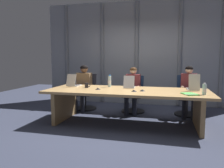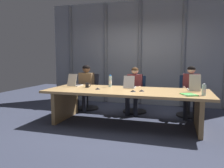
# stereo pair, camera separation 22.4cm
# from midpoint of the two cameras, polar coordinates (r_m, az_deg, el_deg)

# --- Properties ---
(ground_plane) EXTENTS (11.66, 11.66, 0.00)m
(ground_plane) POSITION_cam_midpoint_polar(r_m,az_deg,el_deg) (4.70, 2.46, -10.33)
(ground_plane) COLOR #383D51
(conference_table) EXTENTS (3.35, 1.27, 0.73)m
(conference_table) POSITION_cam_midpoint_polar(r_m,az_deg,el_deg) (4.57, 2.49, -3.41)
(conference_table) COLOR tan
(conference_table) RESTS_ON ground_plane
(curtain_backdrop) EXTENTS (5.83, 0.17, 3.07)m
(curtain_backdrop) POSITION_cam_midpoint_polar(r_m,az_deg,el_deg) (6.61, 6.27, 8.04)
(curtain_backdrop) COLOR gray
(curtain_backdrop) RESTS_ON ground_plane
(laptop_left_end) EXTENTS (0.24, 0.42, 0.29)m
(laptop_left_end) POSITION_cam_midpoint_polar(r_m,az_deg,el_deg) (5.23, -11.18, 0.05)
(laptop_left_end) COLOR beige
(laptop_left_end) RESTS_ON conference_table
(laptop_left_mid) EXTENTS (0.26, 0.42, 0.28)m
(laptop_left_mid) POSITION_cam_midpoint_polar(r_m,az_deg,el_deg) (4.83, 3.30, -0.40)
(laptop_left_mid) COLOR #BCBCC1
(laptop_left_mid) RESTS_ON conference_table
(laptop_center) EXTENTS (0.24, 0.42, 0.34)m
(laptop_center) POSITION_cam_midpoint_polar(r_m,az_deg,el_deg) (4.77, 19.22, -0.74)
(laptop_center) COLOR beige
(laptop_center) RESTS_ON conference_table
(office_chair_left_end) EXTENTS (0.60, 0.60, 0.95)m
(office_chair_left_end) POSITION_cam_midpoint_polar(r_m,az_deg,el_deg) (6.02, -7.86, -3.07)
(office_chair_left_end) COLOR #2D2D38
(office_chair_left_end) RESTS_ON ground_plane
(office_chair_left_mid) EXTENTS (0.60, 0.60, 0.93)m
(office_chair_left_mid) POSITION_cam_midpoint_polar(r_m,az_deg,el_deg) (5.67, 4.53, -3.70)
(office_chair_left_mid) COLOR navy
(office_chair_left_mid) RESTS_ON ground_plane
(office_chair_center) EXTENTS (0.60, 0.60, 0.96)m
(office_chair_center) POSITION_cam_midpoint_polar(r_m,az_deg,el_deg) (5.61, 17.97, -4.03)
(office_chair_center) COLOR navy
(office_chair_center) RESTS_ON ground_plane
(person_left_end) EXTENTS (0.39, 0.55, 1.20)m
(person_left_end) POSITION_cam_midpoint_polar(r_m,az_deg,el_deg) (5.84, -8.67, -0.09)
(person_left_end) COLOR olive
(person_left_end) RESTS_ON ground_plane
(person_left_mid) EXTENTS (0.37, 0.55, 1.16)m
(person_left_mid) POSITION_cam_midpoint_polar(r_m,az_deg,el_deg) (5.46, 4.26, -0.92)
(person_left_mid) COLOR brown
(person_left_mid) RESTS_ON ground_plane
(person_center) EXTENTS (0.37, 0.55, 1.20)m
(person_center) POSITION_cam_midpoint_polar(r_m,az_deg,el_deg) (5.40, 18.37, -1.06)
(person_center) COLOR brown
(person_center) RESTS_ON ground_plane
(water_bottle_primary) EXTENTS (0.07, 0.07, 0.22)m
(water_bottle_primary) POSITION_cam_midpoint_polar(r_m,az_deg,el_deg) (4.20, 21.68, -1.35)
(water_bottle_primary) COLOR silver
(water_bottle_primary) RESTS_ON conference_table
(water_bottle_secondary) EXTENTS (0.07, 0.07, 0.28)m
(water_bottle_secondary) POSITION_cam_midpoint_polar(r_m,az_deg,el_deg) (5.00, -1.91, 0.70)
(water_bottle_secondary) COLOR silver
(water_bottle_secondary) RESTS_ON conference_table
(coffee_mug_near) EXTENTS (0.13, 0.08, 0.11)m
(coffee_mug_near) POSITION_cam_midpoint_polar(r_m,az_deg,el_deg) (4.91, -7.93, -0.36)
(coffee_mug_near) COLOR black
(coffee_mug_near) RESTS_ON conference_table
(conference_mic_left_side) EXTENTS (0.11, 0.11, 0.03)m
(conference_mic_left_side) POSITION_cam_midpoint_polar(r_m,az_deg,el_deg) (4.32, 4.32, -1.75)
(conference_mic_left_side) COLOR black
(conference_mic_left_side) RESTS_ON conference_table
(conference_mic_middle) EXTENTS (0.11, 0.11, 0.03)m
(conference_mic_middle) POSITION_cam_midpoint_polar(r_m,az_deg,el_deg) (4.61, -5.11, -1.22)
(conference_mic_middle) COLOR black
(conference_mic_middle) RESTS_ON conference_table
(conference_mic_right_side) EXTENTS (0.11, 0.11, 0.03)m
(conference_mic_right_side) POSITION_cam_midpoint_polar(r_m,az_deg,el_deg) (4.39, 6.52, -1.64)
(conference_mic_right_side) COLOR black
(conference_mic_right_side) RESTS_ON conference_table
(spiral_notepad) EXTENTS (0.33, 0.37, 0.03)m
(spiral_notepad) POSITION_cam_midpoint_polar(r_m,az_deg,el_deg) (4.17, 18.31, -2.51)
(spiral_notepad) COLOR #4CB74C
(spiral_notepad) RESTS_ON conference_table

